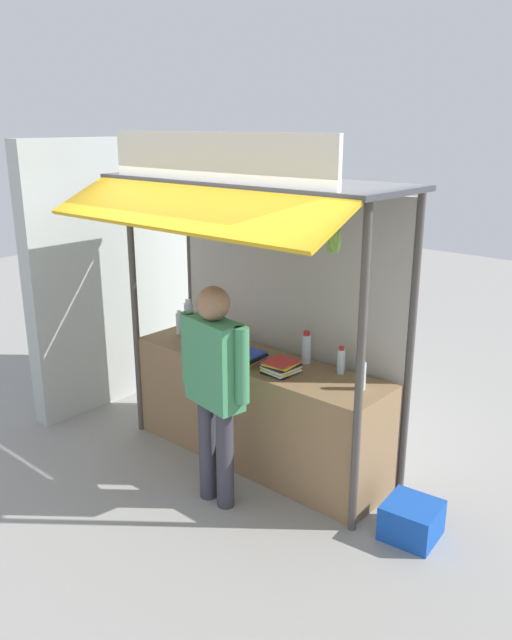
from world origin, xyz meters
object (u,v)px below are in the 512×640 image
(magazine_stack_left, at_px, (226,349))
(banana_bunch_rightmost, at_px, (202,220))
(water_bottle_far_right, at_px, (306,348))
(water_bottle_mid_left, at_px, (361,375))
(magazine_stack_right, at_px, (281,367))
(magazine_stack_back_right, at_px, (247,358))
(banana_bunch_inner_right, at_px, (296,241))
(vendor_person, at_px, (215,377))
(banana_bunch_leftmost, at_px, (334,241))
(water_bottle_rear_center, at_px, (217,331))
(plastic_crate, at_px, (411,520))
(water_bottle_front_left, at_px, (189,316))
(banana_bunch_inner_left, at_px, (154,219))
(water_bottle_front_right, at_px, (179,323))
(water_bottle_far_left, at_px, (341,361))

(magazine_stack_left, distance_m, banana_bunch_rightmost, 1.24)
(water_bottle_far_right, relative_size, water_bottle_mid_left, 1.16)
(water_bottle_far_right, xyz_separation_m, magazine_stack_right, (-0.01, -0.31, -0.08))
(magazine_stack_back_right, distance_m, magazine_stack_left, 0.30)
(banana_bunch_inner_right, distance_m, vendor_person, 1.19)
(magazine_stack_back_right, distance_m, banana_bunch_leftmost, 1.58)
(water_bottle_mid_left, xyz_separation_m, vendor_person, (-0.79, -0.76, 0.00))
(magazine_stack_left, bearing_deg, banana_bunch_inner_right, -20.00)
(water_bottle_rear_center, xyz_separation_m, plastic_crate, (2.12, -0.20, -0.91))
(magazine_stack_left, height_order, plastic_crate, magazine_stack_left)
(water_bottle_front_left, distance_m, vendor_person, 1.50)
(banana_bunch_inner_left, bearing_deg, water_bottle_rear_center, 69.54)
(water_bottle_front_right, bearing_deg, magazine_stack_back_right, -7.48)
(water_bottle_front_left, height_order, banana_bunch_leftmost, banana_bunch_leftmost)
(banana_bunch_inner_right, relative_size, vendor_person, 0.16)
(magazine_stack_left, bearing_deg, water_bottle_front_left, 163.75)
(water_bottle_rear_center, relative_size, plastic_crate, 0.63)
(magazine_stack_left, bearing_deg, magazine_stack_back_right, -11.20)
(magazine_stack_back_right, bearing_deg, water_bottle_far_left, 23.07)
(water_bottle_far_right, xyz_separation_m, vendor_person, (-0.15, -0.92, -0.01))
(water_bottle_rear_center, bearing_deg, magazine_stack_left, -27.83)
(water_bottle_rear_center, relative_size, vendor_person, 0.14)
(water_bottle_rear_center, relative_size, water_bottle_front_right, 1.03)
(water_bottle_rear_center, bearing_deg, banana_bunch_leftmost, -17.74)
(magazine_stack_right, relative_size, banana_bunch_leftmost, 1.08)
(water_bottle_front_right, height_order, banana_bunch_inner_left, banana_bunch_inner_left)
(water_bottle_front_right, height_order, magazine_stack_left, water_bottle_front_right)
(water_bottle_rear_center, distance_m, magazine_stack_left, 0.29)
(water_bottle_mid_left, bearing_deg, plastic_crate, -15.61)
(water_bottle_mid_left, relative_size, banana_bunch_inner_right, 0.85)
(magazine_stack_right, bearing_deg, banana_bunch_inner_right, -40.37)
(water_bottle_front_right, relative_size, banana_bunch_rightmost, 0.97)
(water_bottle_far_right, relative_size, plastic_crate, 0.74)
(banana_bunch_leftmost, bearing_deg, plastic_crate, 29.15)
(water_bottle_far_right, height_order, magazine_stack_back_right, water_bottle_far_right)
(water_bottle_far_left, xyz_separation_m, banana_bunch_inner_left, (-1.45, -0.63, 1.05))
(banana_bunch_leftmost, bearing_deg, water_bottle_front_left, 164.08)
(water_bottle_far_left, bearing_deg, magazine_stack_right, -139.15)
(banana_bunch_inner_right, bearing_deg, magazine_stack_left, 160.00)
(water_bottle_far_right, xyz_separation_m, water_bottle_mid_left, (0.64, -0.17, -0.02))
(magazine_stack_left, distance_m, plastic_crate, 2.05)
(magazine_stack_back_right, relative_size, magazine_stack_left, 1.14)
(magazine_stack_right, height_order, vendor_person, vendor_person)
(magazine_stack_left, height_order, banana_bunch_rightmost, banana_bunch_rightmost)
(banana_bunch_inner_right, bearing_deg, vendor_person, -150.05)
(water_bottle_front_left, height_order, banana_bunch_inner_right, banana_bunch_inner_right)
(water_bottle_far_right, bearing_deg, water_bottle_far_left, -0.15)
(banana_bunch_rightmost, height_order, plastic_crate, banana_bunch_rightmost)
(water_bottle_mid_left, height_order, magazine_stack_back_right, water_bottle_mid_left)
(water_bottle_mid_left, bearing_deg, magazine_stack_back_right, -171.94)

